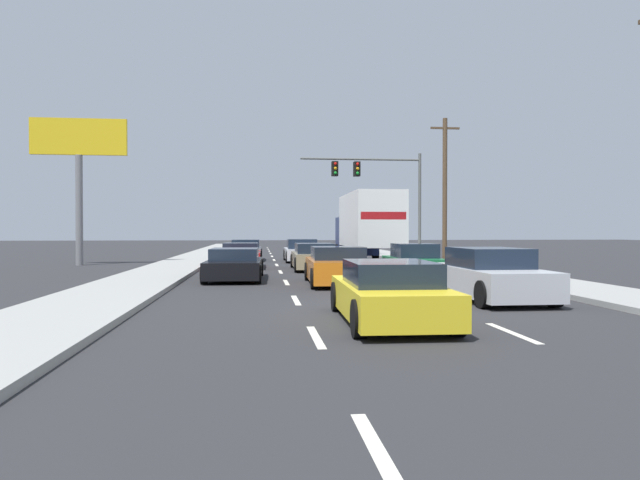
% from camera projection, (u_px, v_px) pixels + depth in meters
% --- Properties ---
extents(ground_plane, '(140.00, 140.00, 0.00)m').
position_uv_depth(ground_plane, '(299.00, 258.00, 37.27)').
color(ground_plane, '#2B2B2D').
extents(sidewalk_right, '(2.66, 80.00, 0.14)m').
position_uv_depth(sidewalk_right, '(418.00, 260.00, 33.01)').
color(sidewalk_right, '#9E9E99').
rests_on(sidewalk_right, ground_plane).
extents(sidewalk_left, '(2.66, 80.00, 0.14)m').
position_uv_depth(sidewalk_left, '(187.00, 261.00, 31.58)').
color(sidewalk_left, '#9E9E99').
rests_on(sidewalk_left, ground_plane).
extents(lane_markings, '(3.54, 57.00, 0.01)m').
position_uv_depth(lane_markings, '(306.00, 262.00, 31.96)').
color(lane_markings, silver).
rests_on(lane_markings, ground_plane).
extents(car_gray, '(1.95, 4.58, 1.24)m').
position_uv_depth(car_gray, '(246.00, 251.00, 33.71)').
color(car_gray, slate).
rests_on(car_gray, ground_plane).
extents(car_red, '(1.96, 4.28, 1.19)m').
position_uv_depth(car_red, '(241.00, 256.00, 27.06)').
color(car_red, red).
rests_on(car_red, ground_plane).
extents(car_black, '(2.08, 4.56, 1.13)m').
position_uv_depth(car_black, '(235.00, 265.00, 20.44)').
color(car_black, black).
rests_on(car_black, ground_plane).
extents(car_white, '(1.94, 4.25, 1.29)m').
position_uv_depth(car_white, '(301.00, 251.00, 32.47)').
color(car_white, white).
rests_on(car_white, ground_plane).
extents(car_tan, '(1.98, 4.42, 1.20)m').
position_uv_depth(car_tan, '(314.00, 257.00, 25.63)').
color(car_tan, tan).
rests_on(car_tan, ground_plane).
extents(car_orange, '(2.07, 4.18, 1.24)m').
position_uv_depth(car_orange, '(338.00, 267.00, 18.67)').
color(car_orange, orange).
rests_on(car_orange, ground_plane).
extents(car_yellow, '(1.95, 4.29, 1.18)m').
position_uv_depth(car_yellow, '(389.00, 294.00, 10.90)').
color(car_yellow, yellow).
rests_on(car_yellow, ground_plane).
extents(box_truck, '(2.66, 8.82, 3.71)m').
position_uv_depth(box_truck, '(367.00, 224.00, 30.68)').
color(box_truck, white).
rests_on(box_truck, ground_plane).
extents(car_green, '(1.89, 4.04, 1.26)m').
position_uv_depth(car_green, '(414.00, 261.00, 22.33)').
color(car_green, '#196B38').
rests_on(car_green, ground_plane).
extents(car_silver, '(1.92, 4.59, 1.32)m').
position_uv_depth(car_silver, '(489.00, 276.00, 14.65)').
color(car_silver, '#B7BABF').
rests_on(car_silver, ground_plane).
extents(traffic_signal_mast, '(8.08, 0.69, 6.92)m').
position_uv_depth(traffic_signal_mast, '(371.00, 178.00, 37.49)').
color(traffic_signal_mast, '#595B56').
rests_on(traffic_signal_mast, ground_plane).
extents(utility_pole_mid, '(1.80, 0.28, 8.61)m').
position_uv_depth(utility_pole_mid, '(445.00, 187.00, 34.62)').
color(utility_pole_mid, brown).
rests_on(utility_pole_mid, ground_plane).
extents(roadside_billboard, '(4.76, 0.36, 7.48)m').
position_uv_depth(roadside_billboard, '(79.00, 158.00, 28.88)').
color(roadside_billboard, slate).
rests_on(roadside_billboard, ground_plane).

